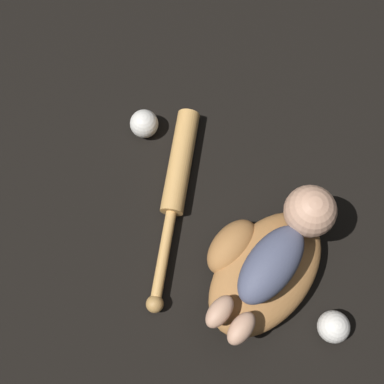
# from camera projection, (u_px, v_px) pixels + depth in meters

# --- Properties ---
(ground_plane) EXTENTS (6.00, 6.00, 0.00)m
(ground_plane) POSITION_uv_depth(u_px,v_px,m) (256.00, 264.00, 1.27)
(ground_plane) COLOR black
(baseball_glove) EXTENTS (0.35, 0.27, 0.10)m
(baseball_glove) POSITION_uv_depth(u_px,v_px,m) (260.00, 268.00, 1.22)
(baseball_glove) COLOR #A8703D
(baseball_glove) RESTS_ON ground
(baby_figure) EXTENTS (0.39, 0.15, 0.12)m
(baby_figure) POSITION_uv_depth(u_px,v_px,m) (284.00, 246.00, 1.14)
(baby_figure) COLOR #4C516B
(baby_figure) RESTS_ON baseball_glove
(baseball_bat) EXTENTS (0.44, 0.33, 0.06)m
(baseball_bat) POSITION_uv_depth(u_px,v_px,m) (177.00, 182.00, 1.32)
(baseball_bat) COLOR tan
(baseball_bat) RESTS_ON ground
(baseball) EXTENTS (0.07, 0.07, 0.07)m
(baseball) POSITION_uv_depth(u_px,v_px,m) (144.00, 124.00, 1.36)
(baseball) COLOR white
(baseball) RESTS_ON ground
(baseball_spare) EXTENTS (0.07, 0.07, 0.07)m
(baseball_spare) POSITION_uv_depth(u_px,v_px,m) (334.00, 327.00, 1.19)
(baseball_spare) COLOR white
(baseball_spare) RESTS_ON ground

